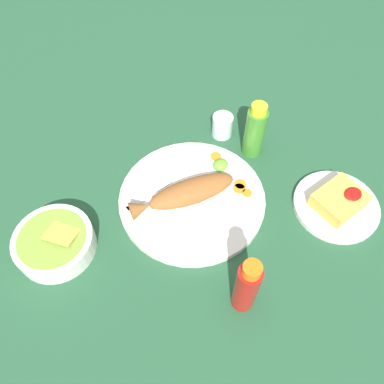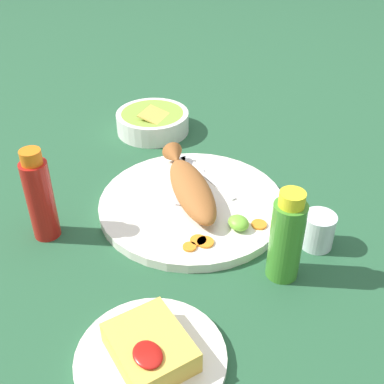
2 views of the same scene
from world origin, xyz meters
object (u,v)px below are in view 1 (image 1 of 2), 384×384
at_px(fried_fish, 186,193).
at_px(fork_near, 156,208).
at_px(fork_far, 154,191).
at_px(guacamole_bowl, 55,242).
at_px(hot_sauce_bottle_green, 255,131).
at_px(salt_cup, 222,127).
at_px(hot_sauce_bottle_red, 246,287).
at_px(side_plate_fries, 336,206).
at_px(main_plate, 192,199).

height_order(fried_fish, fork_near, fried_fish).
height_order(fried_fish, fork_far, fried_fish).
relative_size(fork_near, guacamole_bowl, 0.93).
height_order(fried_fish, hot_sauce_bottle_green, hot_sauce_bottle_green).
distance_m(fork_near, fork_far, 0.05).
distance_m(fork_far, hot_sauce_bottle_green, 0.30).
bearing_deg(hot_sauce_bottle_green, fried_fish, -173.36).
height_order(fork_far, salt_cup, salt_cup).
distance_m(fork_near, hot_sauce_bottle_green, 0.32).
height_order(fried_fish, hot_sauce_bottle_red, hot_sauce_bottle_red).
xyz_separation_m(side_plate_fries, guacamole_bowl, (-0.58, 0.31, 0.02)).
bearing_deg(fork_far, side_plate_fries, 137.28).
distance_m(main_plate, guacamole_bowl, 0.33).
xyz_separation_m(fork_far, guacamole_bowl, (-0.25, 0.02, 0.01)).
bearing_deg(fork_far, fried_fish, 127.48).
relative_size(main_plate, guacamole_bowl, 2.03).
bearing_deg(guacamole_bowl, fork_far, -3.50).
relative_size(hot_sauce_bottle_green, guacamole_bowl, 0.92).
distance_m(fried_fish, fork_far, 0.08).
xyz_separation_m(fork_near, hot_sauce_bottle_green, (0.31, 0.01, 0.06)).
bearing_deg(main_plate, side_plate_fries, -40.65).
height_order(fork_far, guacamole_bowl, guacamole_bowl).
distance_m(fork_far, hot_sauce_bottle_red, 0.33).
xyz_separation_m(fork_near, salt_cup, (0.29, 0.10, 0.01)).
distance_m(hot_sauce_bottle_red, side_plate_fries, 0.34).
height_order(hot_sauce_bottle_green, salt_cup, hot_sauce_bottle_green).
relative_size(fork_near, side_plate_fries, 0.79).
distance_m(fried_fish, hot_sauce_bottle_green, 0.24).
relative_size(hot_sauce_bottle_red, guacamole_bowl, 0.99).
bearing_deg(hot_sauce_bottle_green, fork_far, 172.95).
relative_size(hot_sauce_bottle_red, hot_sauce_bottle_green, 1.08).
height_order(fork_near, hot_sauce_bottle_green, hot_sauce_bottle_green).
height_order(fork_near, hot_sauce_bottle_red, hot_sauce_bottle_red).
distance_m(fried_fish, fork_near, 0.08).
bearing_deg(fork_near, side_plate_fries, 177.97).
height_order(salt_cup, guacamole_bowl, salt_cup).
distance_m(main_plate, salt_cup, 0.24).
height_order(hot_sauce_bottle_green, guacamole_bowl, hot_sauce_bottle_green).
relative_size(main_plate, hot_sauce_bottle_green, 2.21).
bearing_deg(guacamole_bowl, fried_fish, -14.64).
height_order(hot_sauce_bottle_red, side_plate_fries, hot_sauce_bottle_red).
xyz_separation_m(main_plate, salt_cup, (0.20, 0.13, 0.02)).
relative_size(fried_fish, salt_cup, 4.16).
xyz_separation_m(hot_sauce_bottle_red, salt_cup, (0.27, 0.39, -0.05)).
distance_m(hot_sauce_bottle_green, salt_cup, 0.11).
height_order(main_plate, fork_near, fork_near).
height_order(fried_fish, side_plate_fries, fried_fish).
xyz_separation_m(main_plate, fried_fish, (-0.01, 0.00, 0.03)).
relative_size(main_plate, side_plate_fries, 1.74).
relative_size(side_plate_fries, guacamole_bowl, 1.17).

